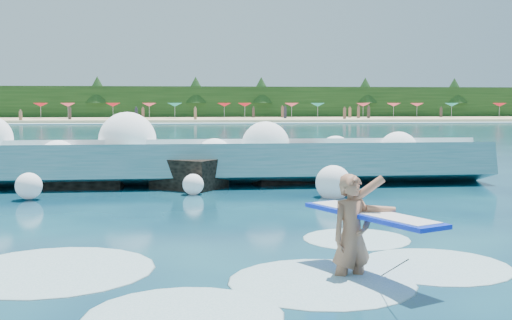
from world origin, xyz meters
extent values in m
plane|color=#071E38|center=(0.00, 0.00, 0.00)|extent=(200.00, 200.00, 0.00)
cube|color=tan|center=(0.00, 78.00, 0.20)|extent=(140.00, 20.00, 0.40)
cube|color=silver|center=(0.00, 67.00, 0.04)|extent=(140.00, 5.00, 0.08)
cube|color=black|center=(0.00, 88.00, 2.50)|extent=(140.00, 4.00, 5.00)
cube|color=teal|center=(-0.39, 7.84, 0.47)|extent=(18.72, 2.85, 1.56)
cube|color=silver|center=(-0.39, 8.64, 0.94)|extent=(18.72, 1.32, 0.73)
cube|color=black|center=(-2.80, 7.75, 0.44)|extent=(2.44, 1.89, 1.27)
cube|color=black|center=(0.20, 6.95, 0.34)|extent=(2.23, 2.13, 0.98)
cube|color=black|center=(2.90, 8.15, 0.48)|extent=(2.37, 2.13, 1.37)
imported|color=#A3684C|center=(2.25, -2.64, 0.56)|extent=(0.72, 0.60, 1.70)
cube|color=#0D2BDE|center=(2.53, -2.59, 0.85)|extent=(1.44, 2.33, 0.06)
cube|color=white|center=(2.53, -2.59, 0.86)|extent=(1.27, 2.12, 0.06)
cylinder|color=black|center=(2.43, -3.84, 0.45)|extent=(0.01, 0.91, 0.43)
sphere|color=white|center=(-3.48, 7.74, 0.77)|extent=(1.10, 1.10, 1.10)
sphere|color=white|center=(-1.62, 8.68, 1.24)|extent=(1.73, 1.73, 1.73)
sphere|color=white|center=(0.95, 7.69, 0.80)|extent=(1.08, 1.08, 1.08)
sphere|color=white|center=(2.45, 7.78, 1.11)|extent=(1.43, 1.43, 1.43)
sphere|color=white|center=(4.75, 8.56, 0.83)|extent=(1.05, 1.05, 1.05)
sphere|color=white|center=(6.45, 7.67, 0.92)|extent=(1.18, 1.18, 1.18)
sphere|color=white|center=(-3.70, 5.15, 0.35)|extent=(0.65, 0.65, 0.65)
sphere|color=white|center=(0.29, 5.64, 0.26)|extent=(0.55, 0.55, 0.55)
sphere|color=white|center=(3.78, 4.79, 0.35)|extent=(0.90, 0.90, 0.90)
ellipsoid|color=silver|center=(1.82, -2.76, 0.00)|extent=(2.48, 2.48, 0.12)
ellipsoid|color=silver|center=(0.01, -3.92, 0.00)|extent=(2.25, 2.25, 0.11)
ellipsoid|color=silver|center=(3.62, -2.12, 0.00)|extent=(2.21, 2.21, 0.11)
ellipsoid|color=silver|center=(-1.81, -1.73, 0.00)|extent=(2.87, 2.87, 0.14)
ellipsoid|color=silver|center=(3.00, -0.18, 0.00)|extent=(1.87, 1.87, 0.09)
cone|color=red|center=(-19.15, 79.62, 2.25)|extent=(2.00, 2.00, 0.50)
cone|color=#EA445F|center=(-15.27, 78.17, 2.25)|extent=(2.00, 2.00, 0.50)
cone|color=red|center=(-9.49, 79.92, 2.25)|extent=(2.00, 2.00, 0.50)
cone|color=#EA445F|center=(-4.57, 80.86, 2.25)|extent=(2.00, 2.00, 0.50)
cone|color=teal|center=(-0.96, 77.82, 2.25)|extent=(2.00, 2.00, 0.50)
cone|color=red|center=(5.96, 79.83, 2.25)|extent=(2.00, 2.00, 0.50)
cone|color=red|center=(8.80, 79.12, 2.25)|extent=(2.00, 2.00, 0.50)
cone|color=#EA445F|center=(15.30, 78.10, 2.25)|extent=(2.00, 2.00, 0.50)
cone|color=teal|center=(18.92, 77.57, 2.25)|extent=(2.00, 2.00, 0.50)
cone|color=#EA445F|center=(25.50, 77.73, 2.25)|extent=(2.00, 2.00, 0.50)
cone|color=#EA445F|center=(30.83, 80.33, 2.25)|extent=(2.00, 2.00, 0.50)
cone|color=#EA445F|center=(35.15, 82.38, 2.25)|extent=(2.00, 2.00, 0.50)
cone|color=teal|center=(39.44, 79.73, 2.25)|extent=(2.00, 2.00, 0.50)
cone|color=red|center=(46.42, 78.92, 2.25)|extent=(2.00, 2.00, 0.50)
cube|color=#3F332D|center=(-20.30, 71.13, 1.18)|extent=(0.35, 0.22, 1.56)
cube|color=#8C664C|center=(45.56, 79.96, 1.08)|extent=(0.35, 0.22, 1.36)
cube|color=brown|center=(-5.71, 71.27, 1.20)|extent=(0.35, 0.22, 1.59)
cube|color=#3F332D|center=(-15.46, 73.50, 1.21)|extent=(0.35, 0.22, 1.61)
cube|color=#8C664C|center=(18.32, 79.95, 1.18)|extent=(0.35, 0.22, 1.57)
cube|color=brown|center=(-8.69, 79.05, 1.16)|extent=(0.35, 0.22, 1.53)
cube|color=#3F332D|center=(2.77, 81.42, 1.17)|extent=(0.35, 0.22, 1.54)
cube|color=brown|center=(43.56, 70.98, 1.19)|extent=(0.35, 0.22, 1.58)
cube|color=#3F332D|center=(45.80, 76.06, 1.19)|extent=(0.35, 0.22, 1.57)
cube|color=#8C664C|center=(15.19, 72.13, 1.08)|extent=(0.35, 0.22, 1.37)
cube|color=#262633|center=(-10.24, 77.67, 1.16)|extent=(0.35, 0.22, 1.53)
cube|color=brown|center=(40.02, 69.71, 0.79)|extent=(0.35, 0.22, 1.41)
cube|color=#8C664C|center=(-19.36, 69.41, 0.78)|extent=(0.35, 0.22, 1.40)
cube|color=#262633|center=(39.93, 69.88, 0.85)|extent=(0.35, 0.22, 1.54)
cube|color=#3F332D|center=(22.20, 69.13, 0.85)|extent=(0.35, 0.22, 1.54)
cube|color=#8C664C|center=(28.92, 71.85, 1.11)|extent=(0.35, 0.22, 1.43)
camera|label=1|loc=(0.02, -10.84, 2.33)|focal=45.00mm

